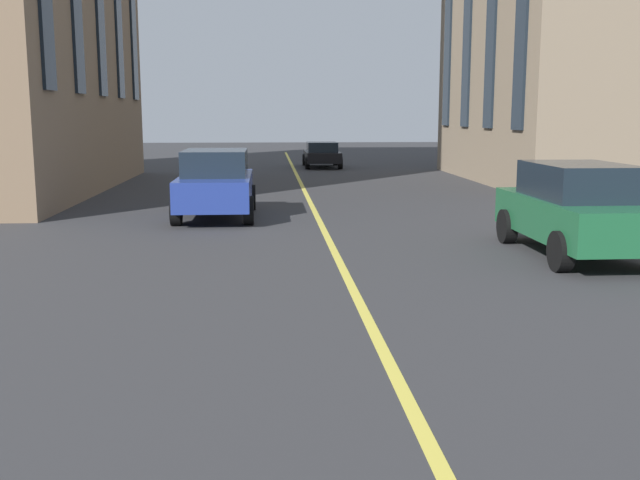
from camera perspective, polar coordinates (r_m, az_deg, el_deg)
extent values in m
cube|color=#D8C64C|center=(16.73, 0.78, -0.22)|extent=(80.00, 0.16, 0.01)
cube|color=black|center=(40.65, 0.14, 6.43)|extent=(4.40, 1.80, 0.55)
cube|color=#19232D|center=(40.41, 0.16, 7.15)|extent=(1.85, 1.58, 0.50)
cylinder|color=black|center=(42.06, -1.19, 6.16)|extent=(0.64, 0.22, 0.64)
cylinder|color=black|center=(42.18, 1.17, 6.17)|extent=(0.64, 0.22, 0.64)
cylinder|color=black|center=(39.17, -0.97, 5.90)|extent=(0.64, 0.22, 0.64)
cylinder|color=black|center=(39.30, 1.56, 5.91)|extent=(0.64, 0.22, 0.64)
cube|color=#1E6038|center=(16.04, 19.09, 1.63)|extent=(4.70, 1.95, 0.80)
cube|color=#19232D|center=(15.96, 19.23, 4.30)|extent=(2.59, 1.72, 0.70)
cylinder|color=black|center=(17.20, 14.13, 1.03)|extent=(0.76, 0.27, 0.76)
cylinder|color=black|center=(17.88, 19.85, 1.06)|extent=(0.76, 0.27, 0.76)
cylinder|color=black|center=(14.33, 17.96, -0.83)|extent=(0.76, 0.27, 0.76)
cube|color=navy|center=(21.05, -7.96, 3.85)|extent=(4.70, 1.95, 0.80)
cube|color=#19232D|center=(20.99, -8.00, 5.89)|extent=(2.59, 1.72, 0.70)
cylinder|color=black|center=(19.51, -5.49, 2.27)|extent=(0.76, 0.27, 0.76)
cylinder|color=black|center=(19.65, -10.96, 2.19)|extent=(0.76, 0.27, 0.76)
cylinder|color=black|center=(22.59, -5.30, 3.27)|extent=(0.76, 0.27, 0.76)
cylinder|color=black|center=(22.71, -10.03, 3.20)|extent=(0.76, 0.27, 0.76)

